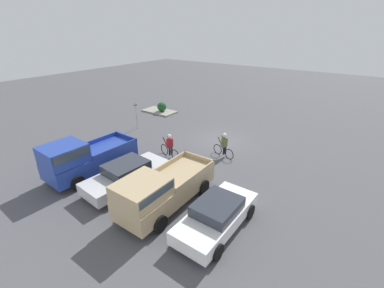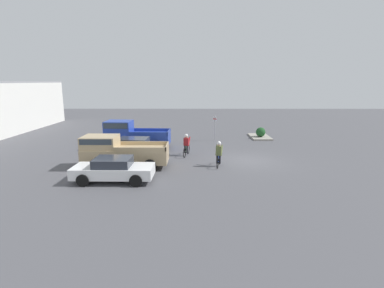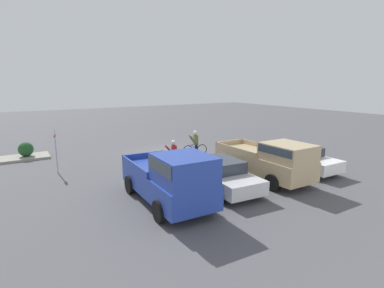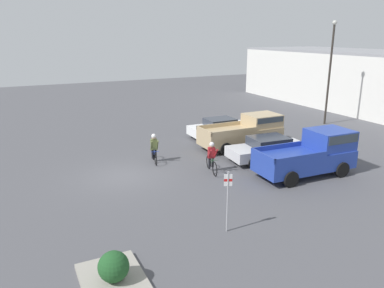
{
  "view_description": "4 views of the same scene",
  "coord_description": "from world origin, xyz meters",
  "views": [
    {
      "loc": [
        -8.59,
        15.89,
        7.89
      ],
      "look_at": [
        -0.08,
        3.93,
        1.2
      ],
      "focal_mm": 24.0,
      "sensor_mm": 36.0,
      "label": 1
    },
    {
      "loc": [
        -20.32,
        3.86,
        5.47
      ],
      "look_at": [
        -0.08,
        3.93,
        1.2
      ],
      "focal_mm": 28.0,
      "sensor_mm": 36.0,
      "label": 2
    },
    {
      "loc": [
        9.16,
        18.86,
        4.79
      ],
      "look_at": [
        -0.08,
        3.93,
        1.2
      ],
      "focal_mm": 28.0,
      "sensor_mm": 36.0,
      "label": 3
    },
    {
      "loc": [
        17.78,
        -4.78,
        7.06
      ],
      "look_at": [
        -0.08,
        3.93,
        1.2
      ],
      "focal_mm": 35.0,
      "sensor_mm": 36.0,
      "label": 4
    }
  ],
  "objects": [
    {
      "name": "shrub",
      "position": [
        8.38,
        -2.72,
        0.61
      ],
      "size": [
        0.92,
        0.92,
        0.92
      ],
      "color": "#1E4C23",
      "rests_on": "curb_island"
    },
    {
      "name": "pickup_truck_1",
      "position": [
        3.96,
        8.93,
        1.16
      ],
      "size": [
        2.41,
        5.28,
        2.27
      ],
      "color": "#233D9E",
      "rests_on": "ground_plane"
    },
    {
      "name": "ground_plane",
      "position": [
        0.0,
        0.0,
        0.0
      ],
      "size": [
        80.0,
        80.0,
        0.0
      ],
      "primitive_type": "plane",
      "color": "#4C4C51"
    },
    {
      "name": "cyclist_1",
      "position": [
        -1.41,
        2.18,
        0.86
      ],
      "size": [
        1.71,
        0.54,
        1.7
      ],
      "color": "black",
      "rests_on": "ground_plane"
    },
    {
      "name": "fire_lane_sign",
      "position": [
        7.15,
        1.85,
        1.43
      ],
      "size": [
        0.14,
        0.29,
        2.36
      ],
      "color": "#9E9EA3",
      "rests_on": "ground_plane"
    },
    {
      "name": "sedan_1",
      "position": [
        1.14,
        8.25,
        0.7
      ],
      "size": [
        2.3,
        4.86,
        1.38
      ],
      "color": "silver",
      "rests_on": "ground_plane"
    },
    {
      "name": "curb_island",
      "position": [
        8.73,
        -2.73,
        0.07
      ],
      "size": [
        3.36,
        1.83,
        0.15
      ],
      "primitive_type": "cube",
      "color": "gray",
      "rests_on": "ground_plane"
    },
    {
      "name": "sedan_0",
      "position": [
        -4.46,
        8.26,
        0.69
      ],
      "size": [
        2.02,
        4.42,
        1.35
      ],
      "color": "white",
      "rests_on": "ground_plane"
    },
    {
      "name": "pickup_truck_0",
      "position": [
        -1.66,
        8.64,
        1.07
      ],
      "size": [
        2.19,
        5.39,
        2.05
      ],
      "color": "tan",
      "rests_on": "ground_plane"
    },
    {
      "name": "cyclist_0",
      "position": [
        1.42,
        4.36,
        0.83
      ],
      "size": [
        1.88,
        0.55,
        1.67
      ],
      "color": "black",
      "rests_on": "ground_plane"
    }
  ]
}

